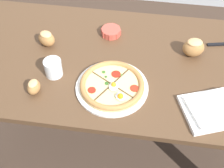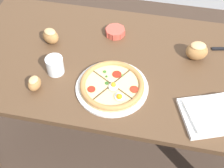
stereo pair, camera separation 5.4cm
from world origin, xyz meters
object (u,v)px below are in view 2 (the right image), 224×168
dining_table (121,75)px  bread_piece_near (197,51)px  napkin_folded (211,114)px  pizza (112,86)px  ramekin_bowl (115,32)px  bread_piece_mid (51,36)px  bread_piece_far (34,83)px  water_glass (55,66)px

dining_table → bread_piece_near: 0.39m
dining_table → napkin_folded: size_ratio=5.37×
pizza → napkin_folded: size_ratio=1.13×
ramekin_bowl → bread_piece_mid: 0.33m
dining_table → bread_piece_far: bearing=-145.0°
pizza → water_glass: size_ratio=3.91×
bread_piece_mid → ramekin_bowl: bearing=22.3°
pizza → bread_piece_near: size_ratio=2.79×
napkin_folded → bread_piece_far: bread_piece_far is taller
dining_table → ramekin_bowl: bearing=109.6°
bread_piece_far → bread_piece_near: bearing=26.1°
bread_piece_mid → napkin_folded: bearing=-21.0°
pizza → bread_piece_near: bread_piece_near is taller
ramekin_bowl → dining_table: bearing=-70.4°
pizza → bread_piece_near: 0.45m
water_glass → napkin_folded: bearing=-9.2°
dining_table → pizza: 0.21m
bread_piece_far → water_glass: size_ratio=0.93×
napkin_folded → pizza: bearing=171.2°
pizza → water_glass: bearing=170.2°
bread_piece_near → bread_piece_mid: bearing=-177.5°
pizza → bread_piece_mid: bearing=146.8°
pizza → bread_piece_mid: (-0.37, 0.24, 0.02)m
ramekin_bowl → bread_piece_mid: (-0.31, -0.13, 0.02)m
dining_table → ramekin_bowl: size_ratio=14.55×
pizza → bread_piece_near: (0.36, 0.27, 0.03)m
bread_piece_far → dining_table: bearing=35.0°
ramekin_bowl → bread_piece_far: bread_piece_far is taller
water_glass → bread_piece_near: bearing=19.4°
pizza → bread_piece_far: (-0.34, -0.07, 0.01)m
water_glass → pizza: bearing=-9.8°
bread_piece_far → ramekin_bowl: bearing=57.4°
dining_table → bread_piece_far: 0.44m
dining_table → bread_piece_near: (0.35, 0.10, 0.15)m
dining_table → napkin_folded: napkin_folded is taller
ramekin_bowl → bread_piece_far: size_ratio=1.37×
pizza → bread_piece_mid: size_ratio=3.01×
dining_table → bread_piece_mid: 0.41m
bread_piece_far → water_glass: water_glass is taller
pizza → water_glass: 0.29m
ramekin_bowl → napkin_folded: size_ratio=0.37×
dining_table → bread_piece_mid: bearing=170.1°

